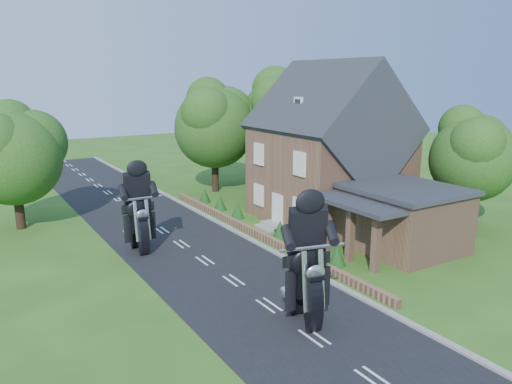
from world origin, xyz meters
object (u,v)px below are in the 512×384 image
motorcycle_lead (306,304)px  motorcycle_follow (140,238)px  annex (401,217)px  garden_wall (256,233)px  house (330,153)px

motorcycle_lead → motorcycle_follow: bearing=-63.0°
annex → motorcycle_lead: annex is taller
garden_wall → motorcycle_follow: bearing=171.0°
annex → house: bearing=84.8°
house → motorcycle_follow: bearing=179.7°
garden_wall → house: house is taller
garden_wall → annex: (5.57, -5.80, 1.57)m
annex → garden_wall: bearing=133.8°
annex → motorcycle_lead: (-9.51, -4.17, -0.98)m
garden_wall → motorcycle_lead: (-3.94, -9.97, 0.59)m
house → motorcycle_follow: house is taller
house → motorcycle_follow: size_ratio=6.40×
house → motorcycle_lead: (-10.13, -10.97, -3.56)m
garden_wall → motorcycle_follow: (-6.64, 1.06, 0.54)m
motorcycle_lead → house: bearing=-119.5°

